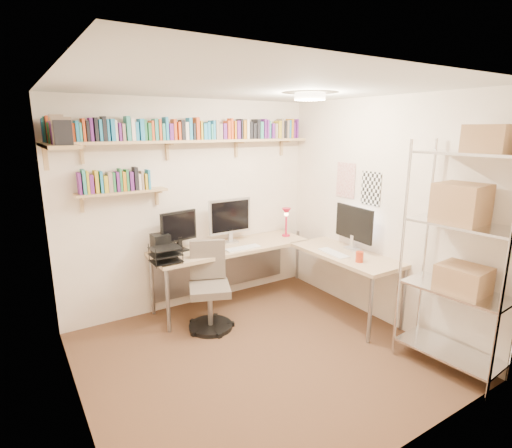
{
  "coord_description": "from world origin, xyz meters",
  "views": [
    {
      "loc": [
        -1.91,
        -2.93,
        2.17
      ],
      "look_at": [
        0.3,
        0.55,
        1.17
      ],
      "focal_mm": 28.0,
      "sensor_mm": 36.0,
      "label": 1
    }
  ],
  "objects": [
    {
      "name": "office_chair",
      "position": [
        -0.15,
        0.8,
        0.4
      ],
      "size": [
        0.55,
        0.56,
        0.96
      ],
      "rotation": [
        0.0,
        0.0,
        -0.38
      ],
      "color": "black",
      "rests_on": "ground"
    },
    {
      "name": "corner_desk",
      "position": [
        0.49,
        0.93,
        0.76
      ],
      "size": [
        2.35,
        1.95,
        1.32
      ],
      "color": "tan",
      "rests_on": "ground"
    },
    {
      "name": "ground",
      "position": [
        0.0,
        0.0,
        0.0
      ],
      "size": [
        3.2,
        3.2,
        0.0
      ],
      "primitive_type": "plane",
      "color": "#472A1E",
      "rests_on": "ground"
    },
    {
      "name": "room_shell",
      "position": [
        0.0,
        0.0,
        1.55
      ],
      "size": [
        3.24,
        3.04,
        2.52
      ],
      "color": "beige",
      "rests_on": "ground"
    },
    {
      "name": "wire_rack",
      "position": [
        1.36,
        -1.11,
        1.36
      ],
      "size": [
        0.52,
        0.93,
        2.19
      ],
      "rotation": [
        0.0,
        0.0,
        0.09
      ],
      "color": "silver",
      "rests_on": "ground"
    },
    {
      "name": "wall_shelves",
      "position": [
        -0.41,
        1.3,
        2.03
      ],
      "size": [
        3.12,
        1.09,
        0.8
      ],
      "color": "tan",
      "rests_on": "ground"
    }
  ]
}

